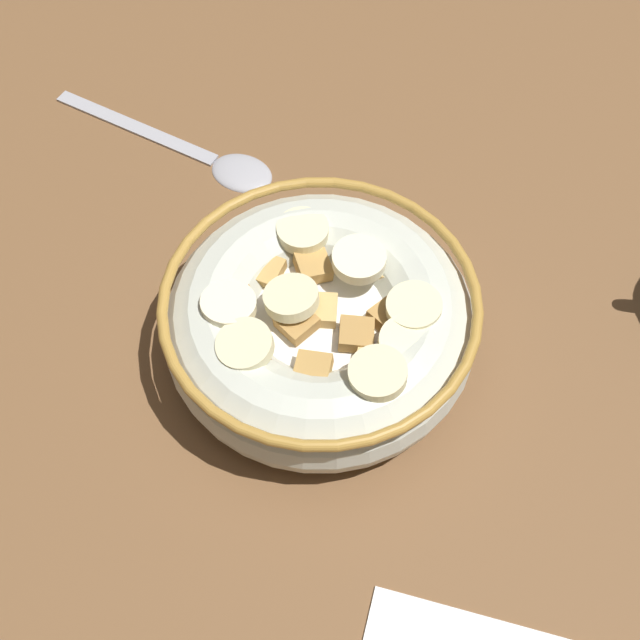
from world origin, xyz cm
name	(u,v)px	position (x,y,z in cm)	size (l,w,h in cm)	color
ground_plane	(320,357)	(0.00, 0.00, -1.00)	(139.15, 139.15, 2.00)	brown
cereal_bowl	(320,321)	(-0.01, 0.01, 2.87)	(17.07, 17.07, 5.83)	beige
spoon	(209,156)	(8.78, -13.77, 0.33)	(16.49, 8.63, 0.80)	#A5A5AD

